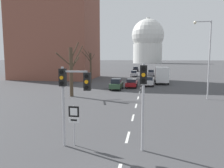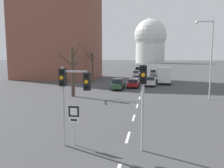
{
  "view_description": "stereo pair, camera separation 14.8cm",
  "coord_description": "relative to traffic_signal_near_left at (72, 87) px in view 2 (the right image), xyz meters",
  "views": [
    {
      "loc": [
        1.19,
        -5.94,
        4.92
      ],
      "look_at": [
        -0.85,
        6.25,
        3.42
      ],
      "focal_mm": 35.0,
      "sensor_mm": 36.0,
      "label": 1
    },
    {
      "loc": [
        1.34,
        -5.92,
        4.92
      ],
      "look_at": [
        -0.85,
        6.25,
        3.42
      ],
      "focal_mm": 35.0,
      "sensor_mm": 36.0,
      "label": 2
    }
  ],
  "objects": [
    {
      "name": "lane_stripe_1",
      "position": [
        2.89,
        1.93,
        -3.34
      ],
      "size": [
        0.16,
        2.0,
        0.01
      ],
      "primitive_type": "cube",
      "color": "silver",
      "rests_on": "ground_plane"
    },
    {
      "name": "lane_stripe_2",
      "position": [
        2.89,
        6.43,
        -3.34
      ],
      "size": [
        0.16,
        2.0,
        0.01
      ],
      "primitive_type": "cube",
      "color": "silver",
      "rests_on": "ground_plane"
    },
    {
      "name": "lane_stripe_3",
      "position": [
        2.89,
        10.93,
        -3.34
      ],
      "size": [
        0.16,
        2.0,
        0.01
      ],
      "primitive_type": "cube",
      "color": "silver",
      "rests_on": "ground_plane"
    },
    {
      "name": "lane_stripe_4",
      "position": [
        2.89,
        15.43,
        -3.34
      ],
      "size": [
        0.16,
        2.0,
        0.01
      ],
      "primitive_type": "cube",
      "color": "silver",
      "rests_on": "ground_plane"
    },
    {
      "name": "lane_stripe_5",
      "position": [
        2.89,
        19.93,
        -3.34
      ],
      "size": [
        0.16,
        2.0,
        0.01
      ],
      "primitive_type": "cube",
      "color": "silver",
      "rests_on": "ground_plane"
    },
    {
      "name": "lane_stripe_6",
      "position": [
        2.89,
        24.43,
        -3.34
      ],
      "size": [
        0.16,
        2.0,
        0.01
      ],
      "primitive_type": "cube",
      "color": "silver",
      "rests_on": "ground_plane"
    },
    {
      "name": "lane_stripe_7",
      "position": [
        2.89,
        28.93,
        -3.34
      ],
      "size": [
        0.16,
        2.0,
        0.01
      ],
      "primitive_type": "cube",
      "color": "silver",
      "rests_on": "ground_plane"
    },
    {
      "name": "lane_stripe_8",
      "position": [
        2.89,
        33.43,
        -3.34
      ],
      "size": [
        0.16,
        2.0,
        0.01
      ],
      "primitive_type": "cube",
      "color": "silver",
      "rests_on": "ground_plane"
    },
    {
      "name": "lane_stripe_9",
      "position": [
        2.89,
        37.93,
        -3.34
      ],
      "size": [
        0.16,
        2.0,
        0.01
      ],
      "primitive_type": "cube",
      "color": "silver",
      "rests_on": "ground_plane"
    },
    {
      "name": "traffic_signal_near_left",
      "position": [
        0.0,
        0.0,
        0.0
      ],
      "size": [
        1.74,
        0.34,
        4.44
      ],
      "color": "#B2B2B7",
      "rests_on": "ground_plane"
    },
    {
      "name": "traffic_signal_centre_tall",
      "position": [
        3.84,
        0.08,
        -0.1
      ],
      "size": [
        0.36,
        0.34,
        4.64
      ],
      "color": "#B2B2B7",
      "rests_on": "ground_plane"
    },
    {
      "name": "route_sign_post",
      "position": [
        0.05,
        0.14,
        -1.79
      ],
      "size": [
        0.6,
        0.08,
        2.3
      ],
      "color": "#B2B2B7",
      "rests_on": "ground_plane"
    },
    {
      "name": "street_lamp_right",
      "position": [
        10.73,
        15.97,
        2.18
      ],
      "size": [
        2.05,
        0.36,
        9.14
      ],
      "color": "#B2B2B7",
      "rests_on": "ground_plane"
    },
    {
      "name": "sedan_near_left",
      "position": [
        4.12,
        27.11,
        -2.5
      ],
      "size": [
        1.74,
        4.09,
        1.63
      ],
      "color": "silver",
      "rests_on": "ground_plane"
    },
    {
      "name": "sedan_near_right",
      "position": [
        -0.79,
        22.09,
        -2.5
      ],
      "size": [
        1.76,
        4.17,
        1.7
      ],
      "color": "#2D4C33",
      "rests_on": "ground_plane"
    },
    {
      "name": "sedan_mid_centre",
      "position": [
        1.36,
        24.88,
        -2.59
      ],
      "size": [
        1.82,
        4.37,
        1.44
      ],
      "color": "maroon",
      "rests_on": "ground_plane"
    },
    {
      "name": "sedan_far_left",
      "position": [
        -0.4,
        66.98,
        -2.49
      ],
      "size": [
        1.9,
        4.24,
        1.73
      ],
      "color": "black",
      "rests_on": "ground_plane"
    },
    {
      "name": "sedan_far_right",
      "position": [
        4.75,
        48.29,
        -2.49
      ],
      "size": [
        1.76,
        3.97,
        1.68
      ],
      "color": "slate",
      "rests_on": "ground_plane"
    },
    {
      "name": "sedan_distant_centre",
      "position": [
        0.38,
        45.87,
        -2.55
      ],
      "size": [
        1.68,
        4.59,
        1.59
      ],
      "color": "#B7B7BC",
      "rests_on": "ground_plane"
    },
    {
      "name": "delivery_truck",
      "position": [
        6.56,
        31.54,
        -1.64
      ],
      "size": [
        2.44,
        7.2,
        3.14
      ],
      "color": "#333842",
      "rests_on": "ground_plane"
    },
    {
      "name": "bare_tree_left_near",
      "position": [
        -7.17,
        30.3,
        0.03
      ],
      "size": [
        1.82,
        4.22,
        6.76
      ],
      "color": "#473828",
      "rests_on": "ground_plane"
    },
    {
      "name": "bare_tree_left_far",
      "position": [
        -5.5,
        15.12,
        0.07
      ],
      "size": [
        2.68,
        3.18,
        6.88
      ],
      "color": "#473828",
      "rests_on": "ground_plane"
    },
    {
      "name": "capitol_dome",
      "position": [
        2.89,
        182.34,
        15.55
      ],
      "size": [
        27.46,
        27.46,
        38.78
      ],
      "color": "silver",
      "rests_on": "ground_plane"
    },
    {
      "name": "apartment_block_left",
      "position": [
        -17.65,
        38.67,
        8.79
      ],
      "size": [
        18.0,
        14.0,
        24.26
      ],
      "primitive_type": "cube",
      "color": "brown",
      "rests_on": "ground_plane"
    }
  ]
}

